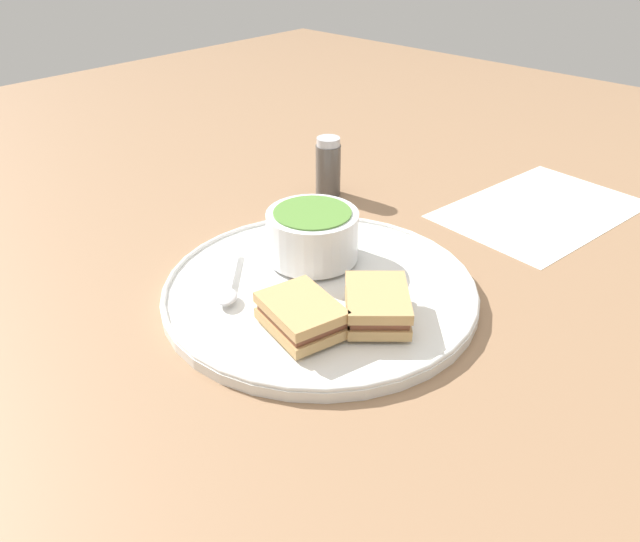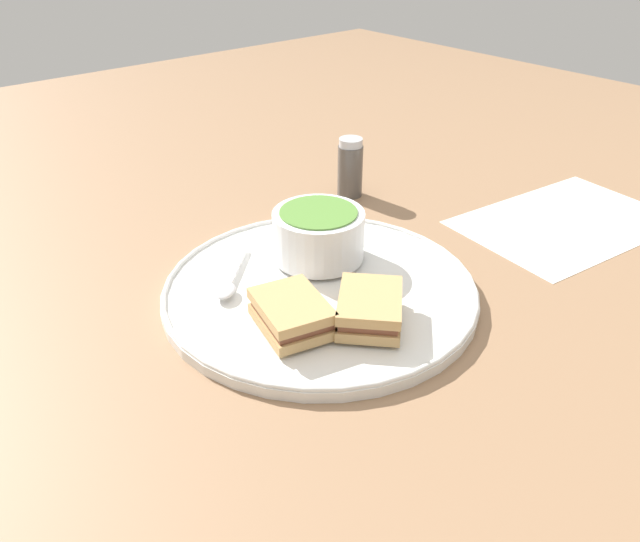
% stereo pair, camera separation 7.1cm
% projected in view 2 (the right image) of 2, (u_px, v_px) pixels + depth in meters
% --- Properties ---
extents(ground_plane, '(2.40, 2.40, 0.00)m').
position_uv_depth(ground_plane, '(320.00, 295.00, 0.73)').
color(ground_plane, '#8E6B4C').
extents(plate, '(0.36, 0.36, 0.02)m').
position_uv_depth(plate, '(320.00, 289.00, 0.72)').
color(plate, white).
rests_on(plate, ground_plane).
extents(soup_bowl, '(0.11, 0.11, 0.06)m').
position_uv_depth(soup_bowl, '(319.00, 234.00, 0.75)').
color(soup_bowl, white).
rests_on(soup_bowl, plate).
extents(spoon, '(0.09, 0.10, 0.01)m').
position_uv_depth(spoon, '(227.00, 286.00, 0.70)').
color(spoon, silver).
rests_on(spoon, plate).
extents(sandwich_half_near, '(0.10, 0.08, 0.03)m').
position_uv_depth(sandwich_half_near, '(292.00, 313.00, 0.64)').
color(sandwich_half_near, tan).
rests_on(sandwich_half_near, plate).
extents(sandwich_half_far, '(0.11, 0.11, 0.03)m').
position_uv_depth(sandwich_half_far, '(370.00, 308.00, 0.65)').
color(sandwich_half_far, tan).
rests_on(sandwich_half_far, plate).
extents(salt_shaker, '(0.04, 0.04, 0.09)m').
position_uv_depth(salt_shaker, '(350.00, 168.00, 0.95)').
color(salt_shaker, '#4C4742').
rests_on(salt_shaker, ground_plane).
extents(menu_sheet, '(0.23, 0.32, 0.00)m').
position_uv_depth(menu_sheet, '(566.00, 222.00, 0.89)').
color(menu_sheet, white).
rests_on(menu_sheet, ground_plane).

